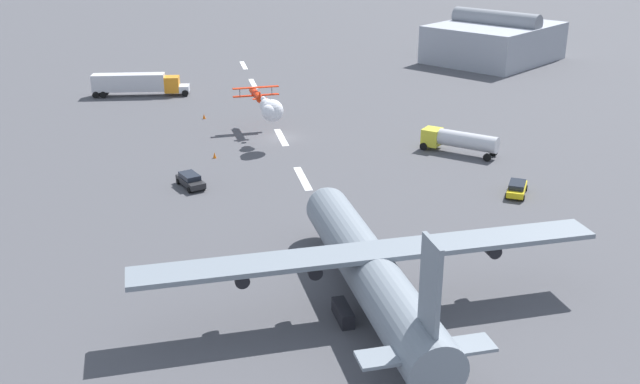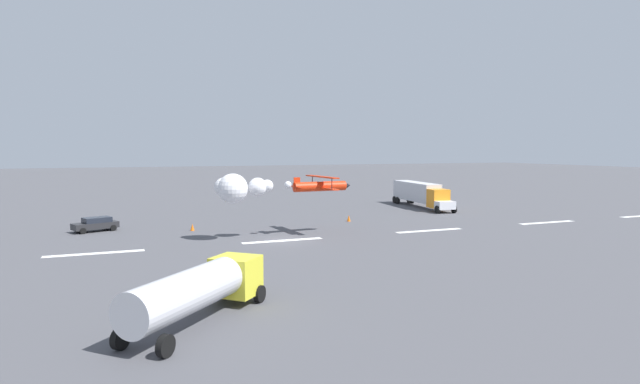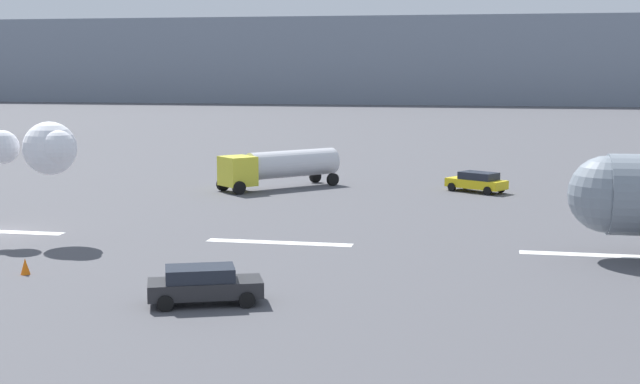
{
  "view_description": "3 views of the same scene",
  "coord_description": "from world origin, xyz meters",
  "views": [
    {
      "loc": [
        95.68,
        -14.02,
        29.69
      ],
      "look_at": [
        26.74,
        0.0,
        2.17
      ],
      "focal_mm": 41.13,
      "sensor_mm": 36.0,
      "label": 1
    },
    {
      "loc": [
        15.45,
        47.78,
        8.83
      ],
      "look_at": [
        -4.99,
        -2.7,
        4.34
      ],
      "focal_mm": 29.56,
      "sensor_mm": 36.0,
      "label": 2
    },
    {
      "loc": [
        28.36,
        -46.84,
        9.47
      ],
      "look_at": [
        18.85,
        0.14,
        2.8
      ],
      "focal_mm": 51.28,
      "sensor_mm": 36.0,
      "label": 3
    }
  ],
  "objects": [
    {
      "name": "traffic_cone_far",
      "position": [
        7.1,
        -9.6,
        0.38
      ],
      "size": [
        0.44,
        0.44,
        0.75
      ],
      "primitive_type": "cone",
      "color": "orange",
      "rests_on": "ground"
    },
    {
      "name": "runway_stripe_2",
      "position": [
        -16.64,
        0.0,
        0.01
      ],
      "size": [
        8.0,
        0.9,
        0.01
      ],
      "primitive_type": "cube",
      "color": "white",
      "rests_on": "ground"
    },
    {
      "name": "runway_stripe_1",
      "position": [
        -33.28,
        0.0,
        0.01
      ],
      "size": [
        8.0,
        0.9,
        0.01
      ],
      "primitive_type": "cube",
      "color": "white",
      "rests_on": "ground"
    },
    {
      "name": "runway_stripe_4",
      "position": [
        16.64,
        0.0,
        0.01
      ],
      "size": [
        8.0,
        0.9,
        0.01
      ],
      "primitive_type": "cube",
      "color": "white",
      "rests_on": "ground"
    },
    {
      "name": "ground_plane",
      "position": [
        0.0,
        0.0,
        0.0
      ],
      "size": [
        440.0,
        440.0,
        0.0
      ],
      "primitive_type": "plane",
      "color": "#4C4C51",
      "rests_on": "ground"
    },
    {
      "name": "runway_stripe_3",
      "position": [
        0.0,
        0.0,
        0.01
      ],
      "size": [
        8.0,
        0.9,
        0.01
      ],
      "primitive_type": "cube",
      "color": "white",
      "rests_on": "ground"
    },
    {
      "name": "stunt_biplane_red",
      "position": [
        2.38,
        -2.05,
        5.06
      ],
      "size": [
        14.66,
        6.58,
        2.88
      ],
      "color": "red"
    },
    {
      "name": "fuel_tanker_truck",
      "position": [
        11.33,
        21.27,
        1.75
      ],
      "size": [
        8.53,
        8.87,
        2.9
      ],
      "color": "yellow",
      "rests_on": "ground"
    },
    {
      "name": "traffic_cone_near",
      "position": [
        -11.69,
        -9.89,
        0.38
      ],
      "size": [
        0.44,
        0.44,
        0.75
      ],
      "primitive_type": "cone",
      "color": "orange",
      "rests_on": "ground"
    },
    {
      "name": "semi_truck_orange",
      "position": [
        -28.31,
        -19.91,
        2.14
      ],
      "size": [
        4.71,
        16.02,
        3.7
      ],
      "color": "silver",
      "rests_on": "ground"
    },
    {
      "name": "followme_car_yellow",
      "position": [
        16.76,
        -12.94,
        0.81
      ],
      "size": [
        4.87,
        3.32,
        1.52
      ],
      "color": "#262628",
      "rests_on": "ground"
    }
  ]
}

